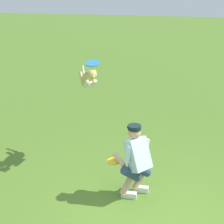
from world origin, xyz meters
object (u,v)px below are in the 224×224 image
(person, at_px, (136,159))
(frisbee_flying, at_px, (93,63))
(frisbee_held, at_px, (114,161))
(dog, at_px, (88,79))

(person, distance_m, frisbee_flying, 1.99)
(person, relative_size, frisbee_flying, 4.80)
(frisbee_held, bearing_deg, frisbee_flying, -60.06)
(dog, relative_size, frisbee_held, 4.09)
(person, xyz_separation_m, dog, (1.13, -1.20, 0.99))
(frisbee_flying, bearing_deg, frisbee_held, 119.94)
(dog, xyz_separation_m, frisbee_flying, (-0.13, 0.12, 0.35))
(dog, height_order, frisbee_held, dog)
(dog, bearing_deg, frisbee_flying, 18.42)
(frisbee_flying, distance_m, frisbee_held, 1.88)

